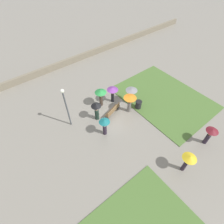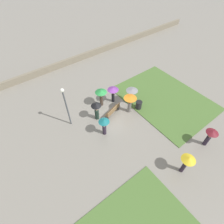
{
  "view_description": "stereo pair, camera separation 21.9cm",
  "coord_description": "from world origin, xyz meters",
  "px_view_note": "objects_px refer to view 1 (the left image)",
  "views": [
    {
      "loc": [
        7.01,
        9.1,
        12.46
      ],
      "look_at": [
        0.33,
        0.66,
        0.67
      ],
      "focal_mm": 28.0,
      "sensor_mm": 36.0,
      "label": 1
    },
    {
      "loc": [
        6.84,
        9.23,
        12.46
      ],
      "look_at": [
        0.33,
        0.66,
        0.67
      ],
      "focal_mm": 28.0,
      "sensor_mm": 36.0,
      "label": 2
    }
  ],
  "objects_px": {
    "park_bench": "(113,111)",
    "crowd_person_black": "(96,109)",
    "crowd_person_grey": "(131,93)",
    "lamp_post": "(66,103)",
    "crowd_person_teal": "(105,124)",
    "crowd_person_purple": "(113,91)",
    "crowd_person_green": "(101,94)",
    "crowd_person_orange": "(130,100)",
    "trash_bin": "(138,105)",
    "lone_walker_far_path": "(210,134)",
    "lone_walker_mid_plaza": "(188,160)"
  },
  "relations": [
    {
      "from": "park_bench",
      "to": "crowd_person_black",
      "type": "bearing_deg",
      "value": -33.49
    },
    {
      "from": "park_bench",
      "to": "crowd_person_grey",
      "type": "relative_size",
      "value": 1.03
    },
    {
      "from": "crowd_person_black",
      "to": "lone_walker_far_path",
      "type": "height_order",
      "value": "crowd_person_black"
    },
    {
      "from": "crowd_person_green",
      "to": "crowd_person_teal",
      "type": "distance_m",
      "value": 3.55
    },
    {
      "from": "crowd_person_green",
      "to": "crowd_person_black",
      "type": "bearing_deg",
      "value": -87.9
    },
    {
      "from": "lone_walker_far_path",
      "to": "trash_bin",
      "type": "bearing_deg",
      "value": 64.0
    },
    {
      "from": "lamp_post",
      "to": "crowd_person_grey",
      "type": "relative_size",
      "value": 2.23
    },
    {
      "from": "crowd_person_teal",
      "to": "lone_walker_mid_plaza",
      "type": "xyz_separation_m",
      "value": [
        -2.55,
        6.17,
        0.24
      ]
    },
    {
      "from": "park_bench",
      "to": "crowd_person_black",
      "type": "height_order",
      "value": "crowd_person_black"
    },
    {
      "from": "park_bench",
      "to": "lamp_post",
      "type": "relative_size",
      "value": 0.46
    },
    {
      "from": "park_bench",
      "to": "lone_walker_far_path",
      "type": "xyz_separation_m",
      "value": [
        -3.99,
        7.23,
        0.75
      ]
    },
    {
      "from": "crowd_person_grey",
      "to": "crowd_person_black",
      "type": "relative_size",
      "value": 0.97
    },
    {
      "from": "crowd_person_green",
      "to": "lone_walker_mid_plaza",
      "type": "bearing_deg",
      "value": -35.44
    },
    {
      "from": "crowd_person_orange",
      "to": "crowd_person_teal",
      "type": "bearing_deg",
      "value": 114.05
    },
    {
      "from": "park_bench",
      "to": "lone_walker_far_path",
      "type": "height_order",
      "value": "lone_walker_far_path"
    },
    {
      "from": "lone_walker_mid_plaza",
      "to": "trash_bin",
      "type": "bearing_deg",
      "value": -96.54
    },
    {
      "from": "crowd_person_green",
      "to": "crowd_person_purple",
      "type": "distance_m",
      "value": 1.24
    },
    {
      "from": "crowd_person_teal",
      "to": "trash_bin",
      "type": "bearing_deg",
      "value": 67.42
    },
    {
      "from": "lamp_post",
      "to": "crowd_person_green",
      "type": "relative_size",
      "value": 2.21
    },
    {
      "from": "crowd_person_grey",
      "to": "lone_walker_mid_plaza",
      "type": "height_order",
      "value": "lone_walker_mid_plaza"
    },
    {
      "from": "crowd_person_teal",
      "to": "crowd_person_orange",
      "type": "height_order",
      "value": "crowd_person_orange"
    },
    {
      "from": "trash_bin",
      "to": "crowd_person_teal",
      "type": "xyz_separation_m",
      "value": [
        4.39,
        0.43,
        0.8
      ]
    },
    {
      "from": "trash_bin",
      "to": "crowd_person_orange",
      "type": "height_order",
      "value": "crowd_person_orange"
    },
    {
      "from": "crowd_person_green",
      "to": "crowd_person_orange",
      "type": "xyz_separation_m",
      "value": [
        -1.59,
        2.34,
        0.08
      ]
    },
    {
      "from": "crowd_person_purple",
      "to": "crowd_person_grey",
      "type": "bearing_deg",
      "value": -96.05
    },
    {
      "from": "trash_bin",
      "to": "crowd_person_orange",
      "type": "xyz_separation_m",
      "value": [
        0.98,
        -0.27,
        1.03
      ]
    },
    {
      "from": "park_bench",
      "to": "lone_walker_mid_plaza",
      "type": "distance_m",
      "value": 7.61
    },
    {
      "from": "crowd_person_teal",
      "to": "crowd_person_grey",
      "type": "height_order",
      "value": "crowd_person_grey"
    },
    {
      "from": "lamp_post",
      "to": "crowd_person_purple",
      "type": "height_order",
      "value": "lamp_post"
    },
    {
      "from": "trash_bin",
      "to": "lone_walker_far_path",
      "type": "height_order",
      "value": "lone_walker_far_path"
    },
    {
      "from": "lone_walker_mid_plaza",
      "to": "crowd_person_teal",
      "type": "bearing_deg",
      "value": -58.47
    },
    {
      "from": "trash_bin",
      "to": "crowd_person_green",
      "type": "bearing_deg",
      "value": -45.47
    },
    {
      "from": "crowd_person_green",
      "to": "crowd_person_teal",
      "type": "xyz_separation_m",
      "value": [
        1.82,
        3.04,
        -0.15
      ]
    },
    {
      "from": "crowd_person_grey",
      "to": "crowd_person_black",
      "type": "bearing_deg",
      "value": 91.95
    },
    {
      "from": "crowd_person_green",
      "to": "crowd_person_purple",
      "type": "xyz_separation_m",
      "value": [
        -1.2,
        0.31,
        -0.01
      ]
    },
    {
      "from": "lone_walker_far_path",
      "to": "crowd_person_purple",
      "type": "bearing_deg",
      "value": 68.93
    },
    {
      "from": "crowd_person_orange",
      "to": "crowd_person_purple",
      "type": "bearing_deg",
      "value": 23.35
    },
    {
      "from": "trash_bin",
      "to": "crowd_person_grey",
      "type": "xyz_separation_m",
      "value": [
        0.11,
        -1.01,
        0.87
      ]
    },
    {
      "from": "lamp_post",
      "to": "trash_bin",
      "type": "height_order",
      "value": "lamp_post"
    },
    {
      "from": "crowd_person_black",
      "to": "crowd_person_grey",
      "type": "bearing_deg",
      "value": 4.98
    },
    {
      "from": "crowd_person_orange",
      "to": "park_bench",
      "type": "bearing_deg",
      "value": 78.49
    },
    {
      "from": "trash_bin",
      "to": "crowd_person_green",
      "type": "relative_size",
      "value": 0.47
    },
    {
      "from": "crowd_person_teal",
      "to": "crowd_person_black",
      "type": "height_order",
      "value": "crowd_person_black"
    },
    {
      "from": "lamp_post",
      "to": "park_bench",
      "type": "bearing_deg",
      "value": 159.96
    },
    {
      "from": "crowd_person_orange",
      "to": "crowd_person_grey",
      "type": "height_order",
      "value": "crowd_person_orange"
    },
    {
      "from": "lamp_post",
      "to": "crowd_person_black",
      "type": "bearing_deg",
      "value": 158.2
    },
    {
      "from": "lone_walker_mid_plaza",
      "to": "crowd_person_grey",
      "type": "bearing_deg",
      "value": -93.79
    },
    {
      "from": "trash_bin",
      "to": "crowd_person_green",
      "type": "distance_m",
      "value": 3.78
    },
    {
      "from": "trash_bin",
      "to": "lone_walker_mid_plaza",
      "type": "xyz_separation_m",
      "value": [
        1.84,
        6.6,
        1.04
      ]
    },
    {
      "from": "trash_bin",
      "to": "crowd_person_teal",
      "type": "relative_size",
      "value": 0.49
    }
  ]
}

